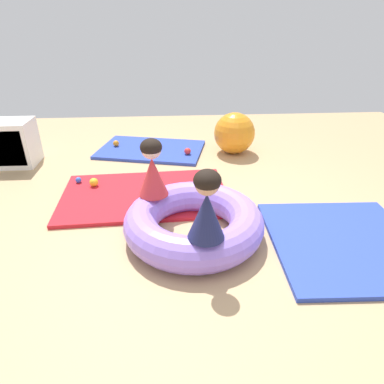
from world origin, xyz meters
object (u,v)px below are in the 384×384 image
at_px(play_ball_orange, 116,143).
at_px(play_ball_pink, 155,145).
at_px(child_in_navy, 207,206).
at_px(play_ball_blue, 78,180).
at_px(play_ball_yellow, 94,182).
at_px(storage_cube, 15,144).
at_px(child_in_red, 152,168).
at_px(inflatable_cushion, 194,222).
at_px(exercise_ball_large, 234,133).
at_px(play_ball_red, 188,151).

height_order(play_ball_orange, play_ball_pink, play_ball_pink).
xyz_separation_m(child_in_navy, play_ball_pink, (-0.44, 2.50, -0.45)).
bearing_deg(play_ball_blue, play_ball_pink, 51.67).
xyz_separation_m(play_ball_yellow, storage_cube, (-1.08, 0.77, 0.19)).
distance_m(child_in_red, storage_cube, 2.30).
relative_size(inflatable_cushion, child_in_navy, 2.28).
xyz_separation_m(play_ball_orange, play_ball_yellow, (-0.07, -1.26, 0.00)).
xyz_separation_m(inflatable_cushion, exercise_ball_large, (0.70, 1.95, 0.13)).
distance_m(play_ball_yellow, play_ball_red, 1.38).
bearing_deg(child_in_red, exercise_ball_large, -65.17).
xyz_separation_m(child_in_red, play_ball_yellow, (-0.68, 0.69, -0.45)).
bearing_deg(play_ball_pink, child_in_navy, -80.01).
height_order(inflatable_cushion, play_ball_blue, inflatable_cushion).
xyz_separation_m(child_in_red, child_in_navy, (0.39, -0.67, 0.00)).
bearing_deg(exercise_ball_large, child_in_navy, -105.25).
bearing_deg(play_ball_orange, exercise_ball_large, -9.10).
bearing_deg(play_ball_yellow, storage_cube, 144.40).
bearing_deg(storage_cube, play_ball_yellow, -35.60).
distance_m(child_in_red, play_ball_yellow, 1.07).
bearing_deg(play_ball_yellow, play_ball_red, 39.22).
bearing_deg(play_ball_yellow, child_in_red, -45.47).
relative_size(play_ball_blue, play_ball_red, 0.73).
bearing_deg(play_ball_yellow, exercise_ball_large, 30.27).
height_order(play_ball_pink, play_ball_red, play_ball_pink).
distance_m(child_in_navy, play_ball_pink, 2.58).
distance_m(inflatable_cushion, play_ball_pink, 2.12).
relative_size(inflatable_cushion, child_in_red, 2.31).
relative_size(play_ball_yellow, play_ball_pink, 0.91).
distance_m(child_in_red, play_ball_blue, 1.26).
relative_size(inflatable_cushion, play_ball_red, 13.26).
relative_size(child_in_red, storage_cube, 0.91).
bearing_deg(child_in_navy, play_ball_blue, -138.05).
bearing_deg(child_in_navy, child_in_red, -148.61).
height_order(inflatable_cushion, child_in_navy, child_in_navy).
xyz_separation_m(play_ball_orange, play_ball_pink, (0.56, -0.13, 0.01)).
relative_size(play_ball_orange, play_ball_yellow, 0.90).
bearing_deg(inflatable_cushion, exercise_ball_large, 70.21).
height_order(child_in_red, play_ball_orange, child_in_red).
bearing_deg(child_in_navy, inflatable_cushion, -171.12).
height_order(inflatable_cushion, child_in_red, child_in_red).
distance_m(play_ball_orange, exercise_ball_large, 1.67).
distance_m(play_ball_orange, storage_cube, 1.27).
bearing_deg(play_ball_yellow, play_ball_blue, 152.37).
height_order(child_in_navy, play_ball_pink, child_in_navy).
bearing_deg(child_in_navy, play_ball_pink, -168.81).
distance_m(child_in_red, exercise_ball_large, 2.00).
bearing_deg(storage_cube, child_in_red, -39.77).
bearing_deg(inflatable_cushion, storage_cube, 140.62).
xyz_separation_m(play_ball_orange, play_ball_red, (1.00, -0.39, 0.00)).
height_order(child_in_red, play_ball_red, child_in_red).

